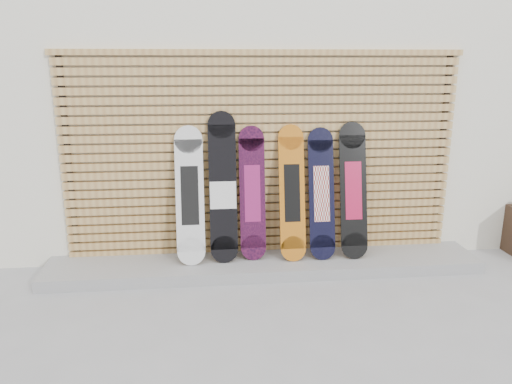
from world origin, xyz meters
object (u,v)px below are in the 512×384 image
Objects in this scene: snowboard_0 at (190,196)px; snowboard_2 at (252,193)px; snowboard_5 at (353,191)px; snowboard_3 at (292,193)px; snowboard_4 at (321,194)px; snowboard_1 at (223,189)px.

snowboard_0 is 1.01× the size of snowboard_2.
snowboard_2 is 1.08m from snowboard_5.
snowboard_0 reaches higher than snowboard_3.
snowboard_0 is at bearing -179.98° from snowboard_4.
snowboard_1 reaches higher than snowboard_0.
snowboard_3 is 0.32m from snowboard_4.
snowboard_1 reaches higher than snowboard_4.
snowboard_2 is 1.02× the size of snowboard_4.
snowboard_0 is 1.39m from snowboard_4.
snowboard_5 reaches higher than snowboard_2.
snowboard_2 is at bearing 3.22° from snowboard_0.
snowboard_5 is at bearing -0.73° from snowboard_1.
snowboard_1 is 1.09× the size of snowboard_5.
snowboard_1 is 1.39m from snowboard_5.
snowboard_1 is 1.13× the size of snowboard_4.
snowboard_4 is at bearing 179.16° from snowboard_5.
snowboard_1 reaches higher than snowboard_3.
snowboard_0 reaches higher than snowboard_2.
snowboard_5 is (1.08, -0.04, 0.01)m from snowboard_2.
snowboard_3 reaches higher than snowboard_2.
snowboard_3 is at bearing -0.10° from snowboard_0.
snowboard_2 is at bearing 174.70° from snowboard_3.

